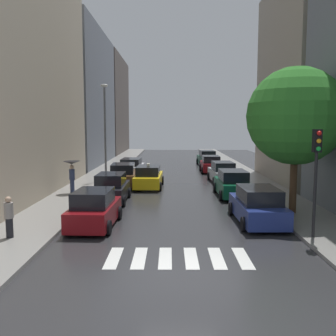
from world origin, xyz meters
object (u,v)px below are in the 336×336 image
parked_car_left_nearest (94,210)px  taxi_midroad (149,177)px  parked_car_right_fourth (211,164)px  parked_car_right_fifth (207,158)px  parked_car_left_second (111,189)px  lamp_post_left (105,126)px  parked_car_left_fourth (132,167)px  parked_car_right_nearest (258,206)px  street_tree_right (296,116)px  traffic_light_right_corner (317,159)px  parked_car_right_second (233,184)px  pedestrian_foreground (9,216)px  parked_car_right_third (223,173)px  pedestrian_by_kerb (72,169)px  parked_car_left_third (123,176)px

parked_car_left_nearest → taxi_midroad: bearing=-7.4°
parked_car_right_fourth → parked_car_right_fifth: (0.25, 6.56, 0.04)m
parked_car_left_second → lamp_post_left: size_ratio=0.55×
parked_car_left_nearest → parked_car_left_fourth: size_ratio=0.87×
parked_car_right_nearest → lamp_post_left: lamp_post_left is taller
parked_car_right_fourth → parked_car_right_nearest: bearing=-179.2°
street_tree_right → parked_car_right_nearest: bearing=-145.9°
parked_car_right_fifth → parked_car_left_fourth: bearing=137.2°
traffic_light_right_corner → lamp_post_left: 19.58m
parked_car_right_second → parked_car_right_fourth: 12.80m
parked_car_left_second → taxi_midroad: size_ratio=0.92×
parked_car_right_fifth → pedestrian_foreground: 30.99m
parked_car_right_third → pedestrian_foreground: size_ratio=2.69×
pedestrian_foreground → lamp_post_left: (1.12, 16.28, 3.53)m
parked_car_right_second → taxi_midroad: 6.62m
parked_car_left_second → pedestrian_foreground: pedestrian_foreground is taller
taxi_midroad → pedestrian_by_kerb: (-4.86, -3.13, 0.97)m
pedestrian_by_kerb → traffic_light_right_corner: (12.18, -9.95, 1.56)m
parked_car_right_fourth → pedestrian_by_kerb: bearing=140.4°
parked_car_right_second → pedestrian_by_kerb: pedestrian_by_kerb is taller
parked_car_left_second → traffic_light_right_corner: (9.26, -7.70, 2.48)m
parked_car_left_nearest → parked_car_right_second: same height
parked_car_left_third → parked_car_right_second: bearing=-121.4°
parked_car_right_nearest → traffic_light_right_corner: traffic_light_right_corner is taller
pedestrian_foreground → traffic_light_right_corner: (12.12, 0.12, 2.27)m
taxi_midroad → pedestrian_foreground: size_ratio=2.79×
parked_car_right_fifth → street_tree_right: (2.00, -24.71, 4.25)m
parked_car_right_fifth → traffic_light_right_corner: bearing=-179.7°
parked_car_right_nearest → pedestrian_by_kerb: 12.79m
parked_car_left_nearest → street_tree_right: bearing=-75.1°
parked_car_left_third → parked_car_right_third: (7.79, 1.89, -0.02)m
parked_car_right_third → pedestrian_foreground: bearing=143.4°
parked_car_left_nearest → traffic_light_right_corner: bearing=-100.6°
traffic_light_right_corner → pedestrian_by_kerb: bearing=140.8°
parked_car_left_nearest → parked_car_right_second: bearing=-42.7°
pedestrian_foreground → pedestrian_by_kerb: 10.10m
parked_car_left_third → parked_car_left_fourth: parked_car_left_third is taller
parked_car_left_second → pedestrian_foreground: size_ratio=2.56×
lamp_post_left → street_tree_right: bearing=-45.9°
parked_car_right_fourth → lamp_post_left: 11.80m
parked_car_left_second → parked_car_right_fourth: 16.52m
pedestrian_foreground → taxi_midroad: bearing=96.9°
lamp_post_left → parked_car_right_third: bearing=-2.7°
parked_car_left_third → parked_car_right_nearest: parked_car_right_nearest is taller
parked_car_right_second → parked_car_right_fifth: size_ratio=0.95×
parked_car_right_second → pedestrian_by_kerb: 10.55m
parked_car_right_third → pedestrian_foreground: (-10.62, -15.82, 0.23)m
pedestrian_by_kerb → traffic_light_right_corner: bearing=-25.0°
parked_car_right_third → lamp_post_left: size_ratio=0.58×
parked_car_left_fourth → traffic_light_right_corner: size_ratio=1.12×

